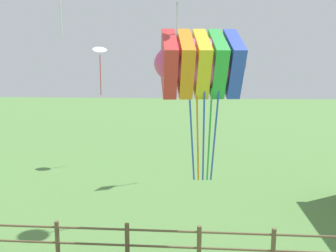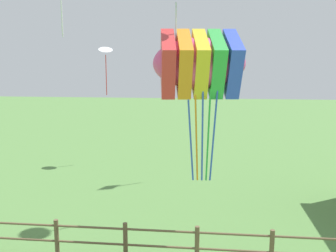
% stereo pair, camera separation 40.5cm
% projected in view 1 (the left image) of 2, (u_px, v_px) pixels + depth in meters
% --- Properties ---
extents(wooden_fence, '(20.04, 0.14, 1.29)m').
position_uv_depth(wooden_fence, '(163.00, 242.00, 11.42)').
color(wooden_fence, brown).
rests_on(wooden_fence, ground_plane).
extents(kite_rainbow_parafoil, '(3.14, 2.51, 4.77)m').
position_uv_depth(kite_rainbow_parafoil, '(200.00, 64.00, 11.48)').
color(kite_rainbow_parafoil, '#E54C8C').
extents(kite_white_delta, '(1.11, 1.08, 2.98)m').
position_uv_depth(kite_white_delta, '(100.00, 52.00, 22.41)').
color(kite_white_delta, white).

